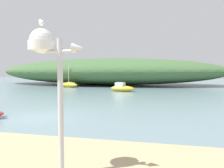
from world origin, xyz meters
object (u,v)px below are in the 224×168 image
mast_structure (46,53)px  sailboat_by_sandbar (69,85)px  seagull_on_radar (41,23)px  motorboat_centre_water (122,88)px

mast_structure → sailboat_by_sandbar: size_ratio=0.90×
mast_structure → seagull_on_radar: 0.66m
motorboat_centre_water → sailboat_by_sandbar: size_ratio=0.87×
mast_structure → sailboat_by_sandbar: bearing=112.8°
seagull_on_radar → sailboat_by_sandbar: bearing=112.6°
mast_structure → motorboat_centre_water: mast_structure is taller
seagull_on_radar → motorboat_centre_water: size_ratio=0.08×
mast_structure → sailboat_by_sandbar: 28.20m
seagull_on_radar → sailboat_by_sandbar: 28.21m
seagull_on_radar → motorboat_centre_water: seagull_on_radar is taller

